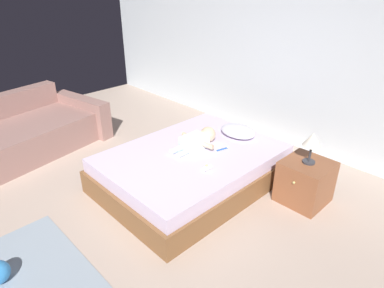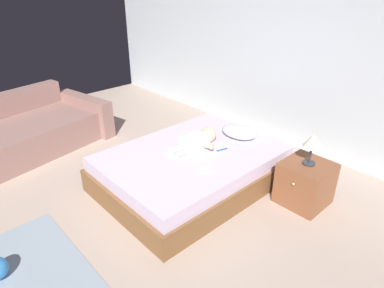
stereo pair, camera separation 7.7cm
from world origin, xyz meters
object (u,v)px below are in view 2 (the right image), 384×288
Objects in this scene: nightstand at (305,183)px; lamp at (313,142)px; baby_bottle at (206,168)px; toothbrush at (223,149)px; pillow at (239,132)px; bed at (192,168)px; couch at (22,134)px; baby at (199,140)px.

nightstand is 1.49× the size of lamp.
toothbrush is at bearing 111.77° from baby_bottle.
pillow is 1.38× the size of lamp.
pillow is 4.65× the size of baby_bottle.
baby_bottle is (0.39, -0.17, 0.25)m from bed.
nightstand is 0.49m from lamp.
nightstand is at bearing -3.73° from pillow.
pillow is at bearing 39.27° from couch.
baby_bottle is at bearing -36.20° from baby.
baby_bottle is at bearing -68.23° from toothbrush.
bed is at bearing 156.72° from baby_bottle.
toothbrush is at bearing -158.42° from lamp.
nightstand is (3.28, 1.81, -0.02)m from couch.
pillow is at bearing 176.28° from lamp.
baby_bottle is (0.45, -0.33, -0.05)m from baby.
couch is at bearing -151.15° from nightstand.
toothbrush is at bearing 55.29° from bed.
pillow is (0.09, 0.71, 0.28)m from bed.
bed is 0.88× the size of couch.
toothbrush is at bearing 31.28° from couch.
couch reaches higher than baby.
baby_bottle is at bearing -130.34° from nightstand.
toothbrush is at bearing -74.34° from pillow.
baby_bottle reaches higher than toothbrush.
lamp is 1.10m from baby_bottle.
couch reaches higher than nightstand.
nightstand is (0.99, -0.06, -0.25)m from pillow.
couch is (-2.14, -1.33, -0.24)m from baby.
toothbrush is 2.82m from couch.
bed is at bearing -149.25° from lamp.
toothbrush is 0.07× the size of couch.
pillow is 2.92× the size of toothbrush.
baby_bottle is at bearing -71.04° from pillow.
bed is 20.25× the size of baby_bottle.
baby_bottle is (-0.69, -0.81, 0.22)m from nightstand.
lamp reaches higher than toothbrush.
pillow is at bearing 82.70° from bed.
pillow is 0.93m from baby_bottle.
baby is 3.92× the size of toothbrush.
baby_bottle is (0.30, -0.88, -0.03)m from pillow.
lamp is (3.28, 1.81, 0.47)m from couch.
baby is at bearing 143.80° from baby_bottle.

